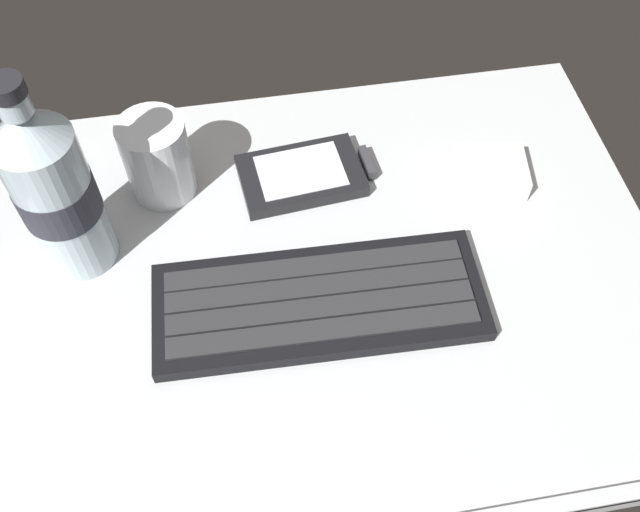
{
  "coord_description": "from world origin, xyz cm",
  "views": [
    {
      "loc": [
        -5.9,
        -34.9,
        54.35
      ],
      "look_at": [
        0.0,
        0.0,
        3.0
      ],
      "focal_mm": 39.8,
      "sensor_mm": 36.0,
      "label": 1
    }
  ],
  "objects_px": {
    "keyboard": "(319,301)",
    "handheld_device": "(307,174)",
    "charger_block": "(490,172)",
    "juice_cup": "(158,161)",
    "water_bottle": "(55,190)"
  },
  "relations": [
    {
      "from": "juice_cup",
      "to": "handheld_device",
      "type": "bearing_deg",
      "value": -5.28
    },
    {
      "from": "juice_cup",
      "to": "charger_block",
      "type": "height_order",
      "value": "juice_cup"
    },
    {
      "from": "handheld_device",
      "to": "water_bottle",
      "type": "relative_size",
      "value": 0.64
    },
    {
      "from": "keyboard",
      "to": "handheld_device",
      "type": "xyz_separation_m",
      "value": [
        0.01,
        0.15,
        -0.0
      ]
    },
    {
      "from": "handheld_device",
      "to": "keyboard",
      "type": "bearing_deg",
      "value": -95.04
    },
    {
      "from": "keyboard",
      "to": "juice_cup",
      "type": "bearing_deg",
      "value": 128.57
    },
    {
      "from": "keyboard",
      "to": "charger_block",
      "type": "distance_m",
      "value": 0.22
    },
    {
      "from": "keyboard",
      "to": "water_bottle",
      "type": "xyz_separation_m",
      "value": [
        -0.21,
        0.09,
        0.08
      ]
    },
    {
      "from": "juice_cup",
      "to": "water_bottle",
      "type": "relative_size",
      "value": 0.41
    },
    {
      "from": "keyboard",
      "to": "handheld_device",
      "type": "bearing_deg",
      "value": 84.96
    },
    {
      "from": "water_bottle",
      "to": "keyboard",
      "type": "bearing_deg",
      "value": -24.45
    },
    {
      "from": "handheld_device",
      "to": "charger_block",
      "type": "bearing_deg",
      "value": -9.91
    },
    {
      "from": "water_bottle",
      "to": "charger_block",
      "type": "height_order",
      "value": "water_bottle"
    },
    {
      "from": "juice_cup",
      "to": "charger_block",
      "type": "xyz_separation_m",
      "value": [
        0.32,
        -0.04,
        -0.03
      ]
    },
    {
      "from": "handheld_device",
      "to": "water_bottle",
      "type": "height_order",
      "value": "water_bottle"
    }
  ]
}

